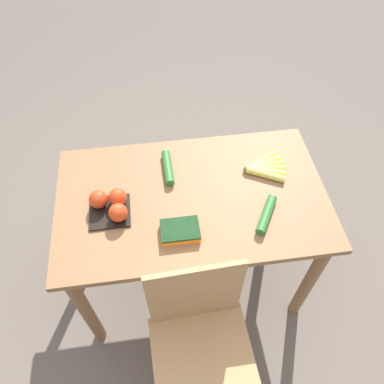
{
  "coord_description": "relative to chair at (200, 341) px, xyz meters",
  "views": [
    {
      "loc": [
        0.14,
        1.0,
        2.12
      ],
      "look_at": [
        0.0,
        0.0,
        0.81
      ],
      "focal_mm": 35.0,
      "sensor_mm": 36.0,
      "label": 1
    }
  ],
  "objects": [
    {
      "name": "banana_bunch",
      "position": [
        -0.4,
        -0.65,
        0.32
      ],
      "size": [
        0.2,
        0.2,
        0.03
      ],
      "color": "brown",
      "rests_on": "dining_table"
    },
    {
      "name": "cucumber_near",
      "position": [
        0.05,
        -0.71,
        0.32
      ],
      "size": [
        0.04,
        0.2,
        0.04
      ],
      "color": "#2D702D",
      "rests_on": "dining_table"
    },
    {
      "name": "dining_table",
      "position": [
        -0.04,
        -0.54,
        0.17
      ],
      "size": [
        1.22,
        0.73,
        0.78
      ],
      "color": "olive",
      "rests_on": "ground_plane"
    },
    {
      "name": "cucumber_far",
      "position": [
        -0.34,
        -0.39,
        0.32
      ],
      "size": [
        0.13,
        0.19,
        0.04
      ],
      "color": "#2D702D",
      "rests_on": "dining_table"
    },
    {
      "name": "tomato_pack",
      "position": [
        0.31,
        -0.51,
        0.34
      ],
      "size": [
        0.17,
        0.17,
        0.09
      ],
      "color": "black",
      "rests_on": "dining_table"
    },
    {
      "name": "ground_plane",
      "position": [
        -0.04,
        -0.54,
        -0.48
      ],
      "size": [
        12.0,
        12.0,
        0.0
      ],
      "primitive_type": "plane",
      "color": "#665B51"
    },
    {
      "name": "chair",
      "position": [
        0.0,
        0.0,
        0.0
      ],
      "size": [
        0.44,
        0.42,
        0.9
      ],
      "rotation": [
        0.0,
        0.0,
        3.18
      ],
      "color": "tan",
      "rests_on": "ground_plane"
    },
    {
      "name": "carrot_bag",
      "position": [
        0.04,
        -0.35,
        0.32
      ],
      "size": [
        0.16,
        0.11,
        0.04
      ],
      "color": "orange",
      "rests_on": "dining_table"
    }
  ]
}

